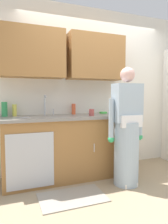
# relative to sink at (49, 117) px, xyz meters

# --- Properties ---
(ground_plane) EXTENTS (9.00, 9.00, 0.00)m
(ground_plane) POSITION_rel_sink_xyz_m (0.84, -0.71, -0.93)
(ground_plane) COLOR #998466
(kitchen_wall_with_uppers) EXTENTS (4.80, 0.44, 2.70)m
(kitchen_wall_with_uppers) POSITION_rel_sink_xyz_m (0.70, 0.29, 0.55)
(kitchen_wall_with_uppers) COLOR silver
(kitchen_wall_with_uppers) RESTS_ON ground
(counter_cabinet) EXTENTS (1.90, 0.62, 0.90)m
(counter_cabinet) POSITION_rel_sink_xyz_m (0.29, -0.01, -0.48)
(counter_cabinet) COLOR #9E6B38
(counter_cabinet) RESTS_ON ground
(countertop) EXTENTS (1.96, 0.66, 0.04)m
(countertop) POSITION_rel_sink_xyz_m (0.29, -0.01, -0.01)
(countertop) COLOR gray
(countertop) RESTS_ON counter_cabinet
(sink) EXTENTS (0.50, 0.36, 0.35)m
(sink) POSITION_rel_sink_xyz_m (0.00, 0.00, 0.00)
(sink) COLOR #B7BABF
(sink) RESTS_ON counter_cabinet
(person_at_sink) EXTENTS (0.55, 0.34, 1.62)m
(person_at_sink) POSITION_rel_sink_xyz_m (0.96, -0.55, -0.23)
(person_at_sink) COLOR white
(person_at_sink) RESTS_ON ground
(floor_mat) EXTENTS (0.80, 0.50, 0.01)m
(floor_mat) POSITION_rel_sink_xyz_m (0.14, -0.66, -0.92)
(floor_mat) COLOR gray
(floor_mat) RESTS_ON ground
(bottle_water_short) EXTENTS (0.06, 0.06, 0.17)m
(bottle_water_short) POSITION_rel_sink_xyz_m (-0.47, 0.21, 0.10)
(bottle_water_short) COLOR #D8D14C
(bottle_water_short) RESTS_ON countertop
(bottle_water_tall) EXTENTS (0.06, 0.06, 0.17)m
(bottle_water_tall) POSITION_rel_sink_xyz_m (0.44, 0.20, 0.10)
(bottle_water_tall) COLOR #E05933
(bottle_water_tall) RESTS_ON countertop
(bottle_dish_liquid) EXTENTS (0.08, 0.08, 0.21)m
(bottle_dish_liquid) POSITION_rel_sink_xyz_m (-0.61, 0.19, 0.12)
(bottle_dish_liquid) COLOR #2D8C4C
(bottle_dish_liquid) RESTS_ON countertop
(cup_by_sink) EXTENTS (0.08, 0.08, 0.10)m
(cup_by_sink) POSITION_rel_sink_xyz_m (0.60, -0.15, 0.06)
(cup_by_sink) COLOR #B24C47
(cup_by_sink) RESTS_ON countertop
(knife_on_counter) EXTENTS (0.24, 0.05, 0.01)m
(knife_on_counter) POSITION_rel_sink_xyz_m (-0.39, -0.09, 0.02)
(knife_on_counter) COLOR silver
(knife_on_counter) RESTS_ON countertop
(sponge) EXTENTS (0.11, 0.07, 0.03)m
(sponge) POSITION_rel_sink_xyz_m (0.94, 0.14, 0.03)
(sponge) COLOR #4CBF4C
(sponge) RESTS_ON countertop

